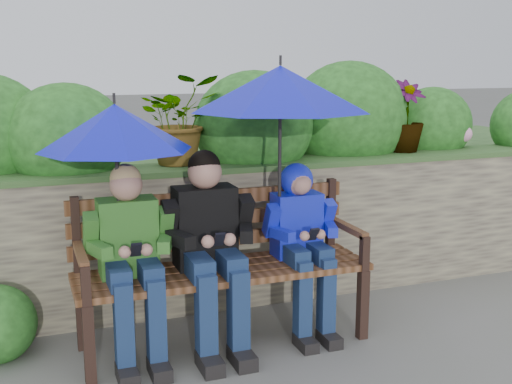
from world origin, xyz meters
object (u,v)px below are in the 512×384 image
object	(u,v)px
boy_left	(131,253)
umbrella_left	(115,127)
umbrella_right	(280,88)
boy_middle	(210,241)
park_bench	(220,257)
boy_right	(302,233)

from	to	relation	value
boy_left	umbrella_left	bearing A→B (deg)	124.90
umbrella_right	umbrella_left	bearing A→B (deg)	179.20
boy_middle	umbrella_right	distance (m)	1.03
park_bench	boy_middle	distance (m)	0.19
boy_right	boy_middle	bearing A→B (deg)	-177.74
umbrella_left	park_bench	bearing A→B (deg)	1.75
boy_right	umbrella_left	distance (m)	1.35
boy_left	umbrella_right	xyz separation A→B (m)	(0.95, 0.06, 0.93)
boy_left	boy_middle	world-z (taller)	boy_middle
umbrella_left	umbrella_right	world-z (taller)	umbrella_right
park_bench	boy_left	distance (m)	0.58
boy_middle	boy_right	world-z (taller)	boy_middle
boy_left	umbrella_right	bearing A→B (deg)	3.34
umbrella_right	boy_right	bearing A→B (deg)	-14.56
boy_left	boy_right	distance (m)	1.10
boy_left	boy_middle	distance (m)	0.48
park_bench	boy_right	xyz separation A→B (m)	(0.53, -0.07, 0.12)
park_bench	boy_middle	xyz separation A→B (m)	(-0.09, -0.09, 0.13)
boy_middle	umbrella_left	xyz separation A→B (m)	(-0.52, 0.08, 0.70)
boy_left	umbrella_left	size ratio (longest dim) A/B	1.32
boy_left	boy_middle	xyz separation A→B (m)	(0.47, -0.01, 0.02)
park_bench	umbrella_left	distance (m)	1.04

